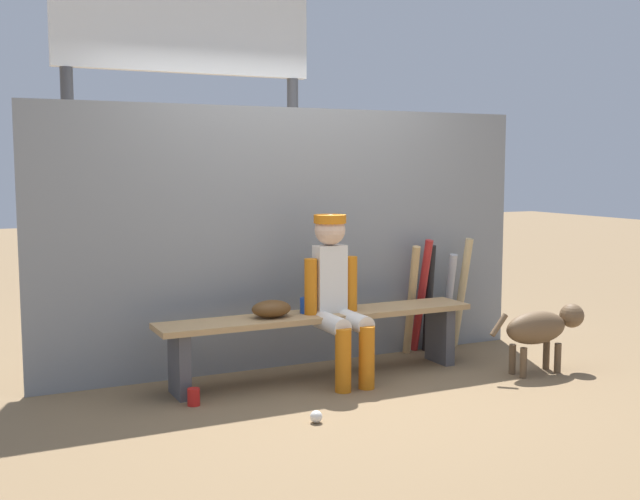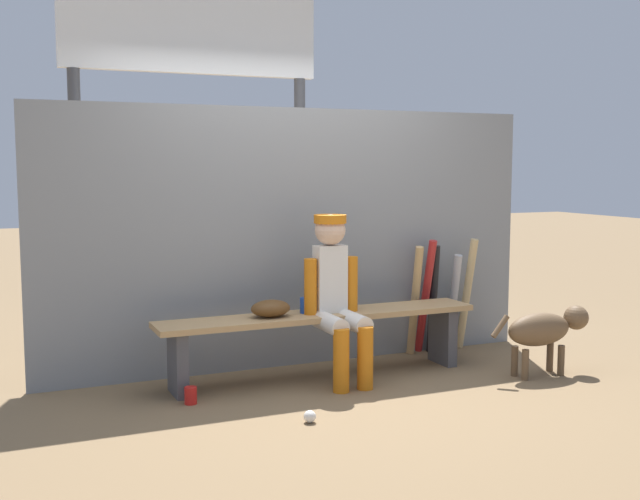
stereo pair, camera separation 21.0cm
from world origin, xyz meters
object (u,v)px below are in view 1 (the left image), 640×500
Objects in this scene: dugout_bench at (320,328)px; bat_aluminum_red at (421,296)px; bat_aluminum_silver at (448,301)px; scoreboard at (195,70)px; bat_wood_tan at (411,300)px; bat_aluminum_black at (429,298)px; dog at (542,328)px; baseball_glove at (271,309)px; cup_on_ground at (194,397)px; player_seated at (337,291)px; cup_on_bench at (306,305)px; baseball at (316,417)px; bat_wood_natural at (462,293)px.

bat_aluminum_red reaches higher than dugout_bench.
scoreboard is at bearing 145.09° from bat_aluminum_silver.
bat_wood_tan is 1.03× the size of bat_aluminum_black.
dugout_bench is 1.63m from dog.
scoreboard reaches higher than bat_wood_tan.
bat_aluminum_silver is at bearing 11.19° from baseball_glove.
bat_aluminum_silver is at bearing 13.64° from cup_on_ground.
player_seated is 0.48m from baseball_glove.
bat_wood_tan is at bearing 16.21° from dugout_bench.
baseball_glove is at bearing -172.30° from cup_on_bench.
bat_aluminum_red reaches higher than baseball.
scoreboard is (-0.41, 1.56, 1.95)m from dugout_bench.
bat_aluminum_red is 0.29× the size of scoreboard.
bat_aluminum_black is at bearing 1.38° from bat_aluminum_red.
bat_aluminum_silver is 0.13m from bat_wood_natural.
player_seated reaches higher than dugout_bench.
bat_wood_tan is 2.64m from scoreboard.
bat_aluminum_silver is (0.40, 0.07, -0.05)m from bat_wood_tan.
player_seated reaches higher than cup_on_bench.
player_seated is 0.97m from bat_wood_tan.
bat_aluminum_silver is at bearing 101.13° from dog.
bat_aluminum_red reaches higher than bat_wood_natural.
scoreboard reaches higher than player_seated.
bat_wood_natural is 0.91m from dog.
bat_aluminum_silver reaches higher than baseball.
bat_aluminum_black is 11.84× the size of baseball.
bat_aluminum_silver is (0.27, 0.01, -0.07)m from bat_aluminum_red.
bat_aluminum_red reaches higher than bat_wood_tan.
bat_wood_tan is at bearing -170.67° from bat_aluminum_silver.
baseball_glove is at bearing -170.16° from bat_wood_natural.
bat_aluminum_black is 0.94× the size of bat_wood_natural.
dog is at bearing -16.98° from baseball_glove.
player_seated reaches higher than bat_wood_tan.
dugout_bench is 0.98m from bat_wood_tan.
bat_aluminum_silver is 0.25× the size of scoreboard.
baseball_glove is 1.99m from dog.
bat_wood_natural is at bearing 12.53° from cup_on_ground.
player_seated reaches higher than bat_wood_natural.
baseball is at bearing -90.86° from scoreboard.
bat_wood_natural is 1.10× the size of dog.
baseball_glove is 3.78× the size of baseball.
scoreboard is (-1.76, 1.23, 1.91)m from bat_aluminum_silver.
bat_wood_tan is at bearing 11.76° from baseball_glove.
dog is at bearing -85.83° from bat_wood_natural.
bat_aluminum_black is 2.73m from scoreboard.
bat_wood_natural is at bearing -1.64° from bat_aluminum_black.
bat_wood_tan is (0.94, 0.27, 0.08)m from dugout_bench.
cup_on_ground is at bearing -167.47° from bat_wood_natural.
player_seated is 1.26× the size of bat_wood_natural.
dugout_bench is at bearing -75.25° from scoreboard.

